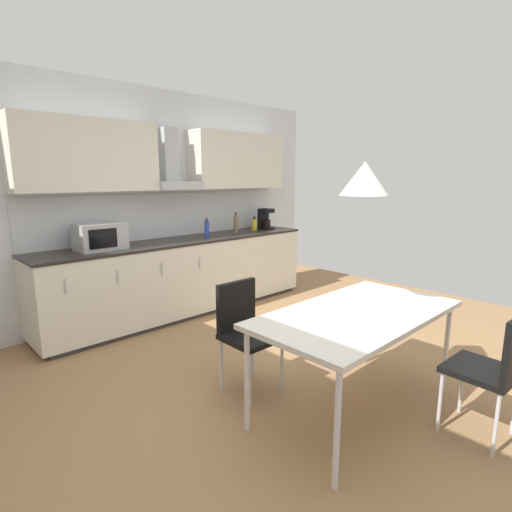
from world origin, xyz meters
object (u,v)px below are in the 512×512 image
bottle_blue (207,228)px  coffee_maker (265,219)px  pendant_lamp (364,179)px  microwave (100,236)px  dining_table (357,318)px  bottle_brown (236,224)px  bottle_yellow (254,224)px  chair_far_left (244,325)px  chair_near_right (496,363)px

bottle_blue → coffee_maker: bearing=0.7°
pendant_lamp → microwave: bearing=104.3°
microwave → dining_table: bearing=-75.7°
coffee_maker → bottle_brown: (-0.59, -0.02, -0.03)m
bottle_brown → pendant_lamp: size_ratio=0.88×
microwave → bottle_yellow: 2.27m
bottle_blue → pendant_lamp: pendant_lamp is taller
bottle_brown → chair_far_left: size_ratio=0.32×
dining_table → chair_far_left: (-0.35, 0.80, -0.18)m
chair_far_left → pendant_lamp: size_ratio=2.72×
microwave → chair_far_left: microwave is taller
bottle_blue → chair_near_right: bottle_blue is taller
bottle_yellow → dining_table: (-1.58, -2.73, -0.31)m
microwave → bottle_brown: 1.89m
dining_table → pendant_lamp: bearing=-63.4°
bottle_brown → bottle_blue: 0.49m
bottle_yellow → chair_far_left: 2.77m
microwave → coffee_maker: 2.47m
bottle_yellow → pendant_lamp: 3.22m
microwave → bottle_blue: (1.40, 0.01, -0.04)m
bottle_brown → chair_near_right: bottle_brown is taller
bottle_yellow → chair_near_right: size_ratio=0.22×
chair_near_right → chair_far_left: bearing=113.8°
microwave → bottle_yellow: bearing=0.9°
bottle_yellow → chair_near_right: bearing=-109.2°
coffee_maker → microwave: bearing=-179.4°
dining_table → chair_near_right: (0.35, -0.80, -0.18)m
bottle_brown → bottle_yellow: (0.38, 0.03, -0.04)m
bottle_blue → bottle_yellow: (0.87, 0.02, -0.02)m
bottle_yellow → chair_far_left: size_ratio=0.22×
bottle_brown → chair_near_right: (-0.85, -3.50, -0.52)m
pendant_lamp → bottle_yellow: bearing=59.9°
bottle_brown → dining_table: (-1.20, -2.70, -0.34)m
coffee_maker → bottle_brown: size_ratio=1.07×
bottle_yellow → chair_far_left: (-1.93, -1.93, -0.49)m
microwave → pendant_lamp: size_ratio=1.50×
microwave → chair_far_left: size_ratio=0.55×
bottle_blue → pendant_lamp: size_ratio=0.74×
dining_table → coffee_maker: bearing=56.7°
bottle_yellow → chair_near_right: 3.77m
chair_far_left → chair_near_right: size_ratio=1.00×
microwave → bottle_blue: bearing=0.5°
pendant_lamp → bottle_brown: bearing=66.0°
bottle_yellow → chair_far_left: bearing=-135.1°
bottle_brown → microwave: bearing=-179.7°
chair_far_left → microwave: bearing=100.0°
bottle_yellow → chair_far_left: bottle_yellow is taller
bottle_blue → chair_far_left: (-1.07, -1.91, -0.50)m
coffee_maker → chair_far_left: 2.93m
bottle_brown → bottle_yellow: size_ratio=1.46×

